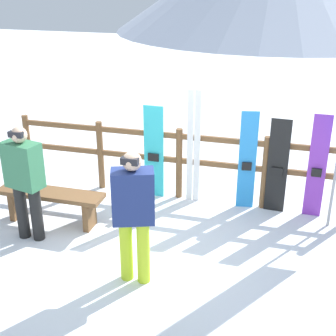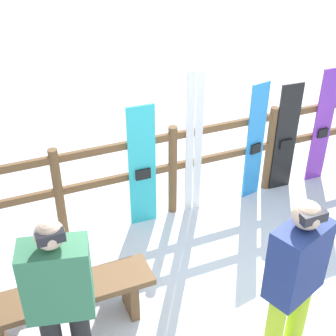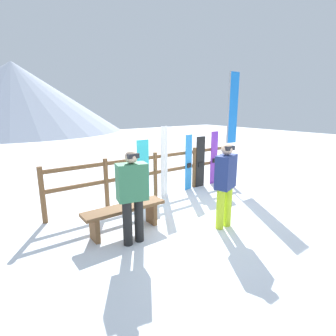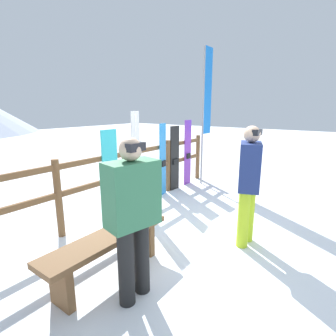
% 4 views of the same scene
% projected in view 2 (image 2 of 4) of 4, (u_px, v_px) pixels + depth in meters
% --- Properties ---
extents(ground_plane, '(40.00, 40.00, 0.00)m').
position_uv_depth(ground_plane, '(245.00, 314.00, 4.26)').
color(ground_plane, white).
extents(fence, '(5.27, 0.10, 1.11)m').
position_uv_depth(fence, '(173.00, 163.00, 5.25)').
color(fence, brown).
rests_on(fence, ground).
extents(bench, '(1.51, 0.36, 0.48)m').
position_uv_depth(bench, '(66.00, 300.00, 3.94)').
color(bench, brown).
rests_on(bench, ground).
extents(person_navy, '(0.51, 0.39, 1.58)m').
position_uv_depth(person_navy, '(295.00, 277.00, 3.42)').
color(person_navy, '#B7D826').
rests_on(person_navy, ground).
extents(person_plaid_green, '(0.52, 0.36, 1.55)m').
position_uv_depth(person_plaid_green, '(60.00, 296.00, 3.29)').
color(person_plaid_green, black).
rests_on(person_plaid_green, ground).
extents(snowboard_cyan, '(0.31, 0.06, 1.46)m').
position_uv_depth(snowboard_cyan, '(142.00, 168.00, 5.05)').
color(snowboard_cyan, '#2DBFCC').
rests_on(snowboard_cyan, ground).
extents(ski_pair_white, '(0.19, 0.02, 1.73)m').
position_uv_depth(ski_pair_white, '(194.00, 145.00, 5.18)').
color(ski_pair_white, white).
rests_on(ski_pair_white, ground).
extents(snowboard_blue, '(0.25, 0.09, 1.48)m').
position_uv_depth(snowboard_blue, '(255.00, 142.00, 5.50)').
color(snowboard_blue, '#288CE0').
rests_on(snowboard_blue, ground).
extents(snowboard_black_stripe, '(0.29, 0.07, 1.41)m').
position_uv_depth(snowboard_black_stripe, '(286.00, 139.00, 5.66)').
color(snowboard_black_stripe, black).
rests_on(snowboard_black_stripe, ground).
extents(snowboard_purple, '(0.25, 0.06, 1.52)m').
position_uv_depth(snowboard_purple, '(322.00, 127.00, 5.81)').
color(snowboard_purple, purple).
rests_on(snowboard_purple, ground).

